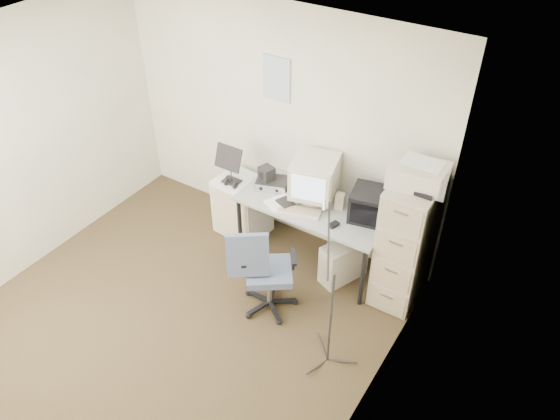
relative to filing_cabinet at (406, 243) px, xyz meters
The scene contains 23 objects.
floor 2.26m from the filing_cabinet, 136.87° to the right, with size 3.60×3.60×0.01m, color #312719.
ceiling 2.85m from the filing_cabinet, 136.87° to the right, with size 3.60×3.60×0.01m, color white.
wall_back 1.72m from the filing_cabinet, 168.55° to the left, with size 3.60×0.02×2.50m, color beige.
wall_left 3.74m from the filing_cabinet, 156.35° to the right, with size 0.02×3.60×2.50m, color beige.
wall_right 1.61m from the filing_cabinet, 81.54° to the right, with size 0.02×3.60×2.50m, color beige.
wall_calendar 1.97m from the filing_cabinet, 169.10° to the left, with size 0.30×0.02×0.44m, color white.
filing_cabinet is the anchor object (origin of this frame).
printer 0.74m from the filing_cabinet, 90.00° to the left, with size 0.49×0.34×0.19m, color #B9AD95.
desk 0.99m from the filing_cabinet, behind, with size 1.50×0.70×0.73m, color #9B9B9B.
crt_monitor 1.04m from the filing_cabinet, behind, with size 0.41×0.44×0.46m, color #B9AD95.
crt_tv 0.49m from the filing_cabinet, behind, with size 0.32×0.34×0.30m, color black.
desk_speaker 0.74m from the filing_cabinet, behind, with size 0.08×0.08×0.16m, color beige.
keyboard 1.04m from the filing_cabinet, 167.20° to the right, with size 0.41×0.15×0.02m, color #B9AD95.
mouse 0.68m from the filing_cabinet, 160.35° to the right, with size 0.06×0.10×0.03m, color black.
radio_receiver 1.46m from the filing_cabinet, behind, with size 0.32×0.23×0.09m, color black.
radio_speaker 1.53m from the filing_cabinet, behind, with size 0.14×0.13×0.14m, color black.
papers 1.24m from the filing_cabinet, behind, with size 0.21×0.29×0.02m, color white.
pc_tower 0.71m from the filing_cabinet, behind, with size 0.21×0.48×0.44m, color #B9AD95.
office_chair 1.28m from the filing_cabinet, 140.13° to the right, with size 0.54×0.54×0.93m, color slate.
side_cart 1.87m from the filing_cabinet, behind, with size 0.53×0.43×0.66m, color white.
music_stand 1.93m from the filing_cabinet, behind, with size 0.30×0.16×0.44m, color black.
headphones 1.88m from the filing_cabinet, behind, with size 0.15×0.15×0.03m, color black.
mic_stand 1.09m from the filing_cabinet, 100.58° to the right, with size 0.02×0.02×1.35m, color black.
Camera 1 is at (2.62, -2.31, 3.93)m, focal length 35.00 mm.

